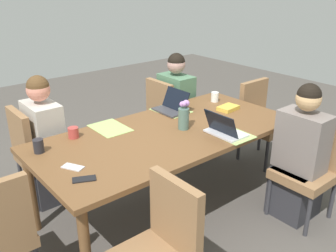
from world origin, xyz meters
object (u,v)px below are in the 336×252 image
(person_far_left_near, at_px, (176,111))
(coffee_mug_near_right, at_px, (215,97))
(chair_head_right_right_mid, at_px, (260,118))
(chair_far_left_far, at_px, (36,150))
(chair_far_left_near, at_px, (168,114))
(phone_silver, at_px, (73,167))
(flower_vase, at_px, (184,116))
(dining_table, at_px, (168,139))
(chair_near_right_near, at_px, (160,246))
(laptop_far_left_near, at_px, (172,107))
(person_far_left_far, at_px, (46,148))
(book_red_cover, at_px, (228,108))
(coffee_mug_centre_left, at_px, (73,133))
(chair_near_left_mid, at_px, (310,163))
(phone_black, at_px, (84,179))
(laptop_near_left_mid, at_px, (225,130))
(coffee_mug_near_left, at_px, (39,146))
(person_near_left_mid, at_px, (299,160))

(person_far_left_near, relative_size, coffee_mug_near_right, 11.91)
(chair_head_right_right_mid, bearing_deg, chair_far_left_far, 160.64)
(chair_far_left_near, bearing_deg, phone_silver, -150.13)
(chair_far_left_far, xyz_separation_m, flower_vase, (0.97, -0.92, 0.37))
(dining_table, bearing_deg, chair_near_right_near, -131.97)
(person_far_left_near, relative_size, chair_far_left_far, 1.33)
(chair_far_left_far, relative_size, laptop_far_left_near, 2.81)
(person_far_left_far, bearing_deg, dining_table, -47.66)
(book_red_cover, bearing_deg, laptop_far_left_near, 138.59)
(coffee_mug_centre_left, distance_m, phone_silver, 0.52)
(chair_near_left_mid, height_order, flower_vase, flower_vase)
(dining_table, xyz_separation_m, phone_black, (-0.92, -0.26, 0.07))
(chair_near_right_near, relative_size, laptop_near_left_mid, 2.81)
(dining_table, height_order, chair_far_left_near, chair_far_left_near)
(coffee_mug_near_left, bearing_deg, chair_far_left_near, 17.91)
(chair_near_right_near, bearing_deg, chair_head_right_right_mid, 23.25)
(person_far_left_far, bearing_deg, phone_black, -98.91)
(chair_near_left_mid, bearing_deg, chair_head_right_right_mid, 59.71)
(person_far_left_near, relative_size, flower_vase, 4.74)
(chair_near_right_near, relative_size, phone_silver, 6.00)
(chair_head_right_right_mid, distance_m, coffee_mug_near_left, 2.43)
(person_near_left_mid, height_order, phone_black, person_near_left_mid)
(chair_far_left_far, relative_size, coffee_mug_near_left, 8.58)
(laptop_far_left_near, height_order, book_red_cover, laptop_far_left_near)
(coffee_mug_near_right, bearing_deg, chair_far_left_near, 107.82)
(coffee_mug_near_right, distance_m, coffee_mug_centre_left, 1.55)
(phone_black, bearing_deg, book_red_cover, -144.86)
(person_near_left_mid, bearing_deg, coffee_mug_near_left, 148.68)
(laptop_near_left_mid, relative_size, book_red_cover, 1.60)
(person_far_left_near, distance_m, chair_near_right_near, 2.23)
(laptop_near_left_mid, xyz_separation_m, phone_silver, (-1.21, 0.28, -0.04))
(chair_far_left_near, relative_size, chair_far_left_far, 1.00)
(laptop_far_left_near, bearing_deg, phone_silver, -161.19)
(chair_near_right_near, xyz_separation_m, phone_silver, (-0.15, 0.77, 0.26))
(person_near_left_mid, relative_size, laptop_near_left_mid, 3.73)
(coffee_mug_near_left, xyz_separation_m, phone_black, (0.07, -0.57, -0.05))
(person_far_left_near, distance_m, chair_head_right_right_mid, 0.95)
(phone_black, bearing_deg, dining_table, -138.96)
(flower_vase, xyz_separation_m, phone_silver, (-1.05, -0.03, -0.11))
(person_far_left_near, bearing_deg, coffee_mug_near_left, -164.60)
(person_far_left_near, relative_size, coffee_mug_centre_left, 13.68)
(chair_far_left_near, distance_m, phone_black, 1.98)
(dining_table, bearing_deg, chair_head_right_right_mid, 3.89)
(flower_vase, xyz_separation_m, laptop_near_left_mid, (0.17, -0.31, -0.08))
(dining_table, relative_size, person_far_left_near, 1.89)
(person_near_left_mid, xyz_separation_m, coffee_mug_near_right, (0.08, 1.08, 0.28))
(chair_far_left_far, xyz_separation_m, phone_black, (-0.10, -1.14, 0.26))
(chair_near_left_mid, relative_size, book_red_cover, 4.50)
(coffee_mug_centre_left, bearing_deg, coffee_mug_near_left, -165.27)
(book_red_cover, bearing_deg, person_near_left_mid, -95.94)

